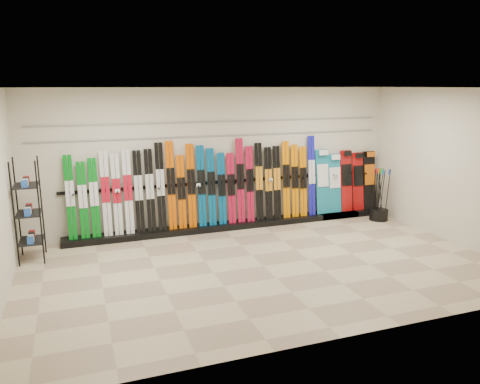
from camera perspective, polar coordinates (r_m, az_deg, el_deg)
name	(u,v)px	position (r m, az deg, el deg)	size (l,w,h in m)	color
floor	(263,266)	(8.16, 2.85, -9.01)	(8.00, 8.00, 0.00)	gray
back_wall	(219,159)	(10.04, -2.55, 4.05)	(8.00, 8.00, 0.00)	beige
right_wall	(455,167)	(9.96, 24.76, 2.80)	(5.00, 5.00, 0.00)	beige
ceiling	(265,88)	(7.57, 3.11, 12.57)	(8.00, 8.00, 0.00)	silver
ski_rack_base	(233,225)	(10.23, -0.89, -4.06)	(8.00, 0.40, 0.12)	black
skis	(202,187)	(9.85, -4.62, 0.60)	(5.38, 0.21, 1.82)	#047114
snowboards	(346,181)	(11.32, 12.77, 1.26)	(1.60, 0.23, 1.48)	#14728C
accessory_rack	(28,210)	(8.98, -24.39, -2.03)	(0.40, 0.60, 1.82)	black
pole_bin	(379,215)	(11.27, 16.54, -2.66)	(0.42, 0.42, 0.25)	black
ski_poles	(379,194)	(11.18, 16.59, -0.21)	(0.33, 0.36, 1.18)	black
slatwall_rail_0	(219,136)	(9.96, -2.54, 6.88)	(7.60, 0.02, 0.03)	gray
slatwall_rail_1	(219,121)	(9.93, -2.56, 8.60)	(7.60, 0.02, 0.03)	gray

